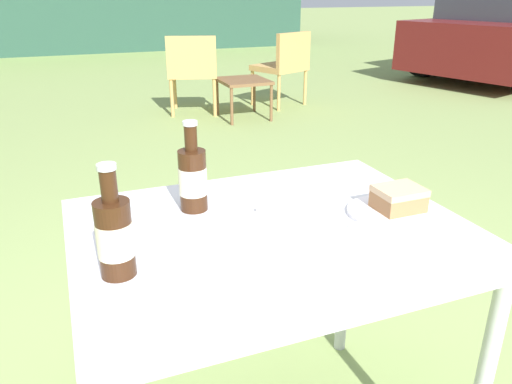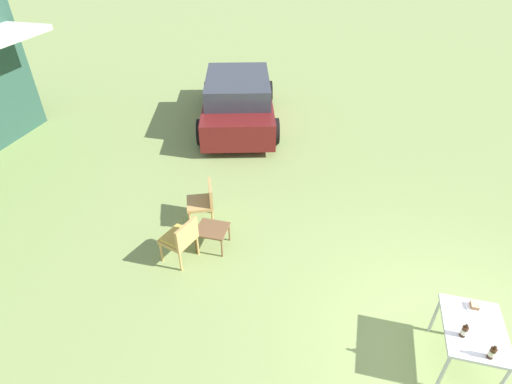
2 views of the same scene
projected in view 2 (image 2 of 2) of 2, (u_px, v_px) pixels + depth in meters
name	position (u px, v px, depth m)	size (l,w,h in m)	color
ground_plane	(457.00, 363.00, 5.07)	(60.00, 60.00, 0.00)	#8CA35B
parked_car	(238.00, 100.00, 10.46)	(4.43, 2.78, 1.30)	maroon
wicker_chair_cushioned	(180.00, 237.00, 6.31)	(0.60, 0.58, 0.80)	tan
wicker_chair_plain	(204.00, 200.00, 7.11)	(0.63, 0.61, 0.80)	tan
garden_side_table	(212.00, 231.00, 6.63)	(0.46, 0.51, 0.39)	brown
patio_table	(473.00, 332.00, 4.70)	(0.91, 0.70, 0.71)	silver
cake_on_plate	(475.00, 307.00, 4.88)	(0.20, 0.20, 0.07)	white
cola_bottle_near	(464.00, 331.00, 4.53)	(0.07, 0.07, 0.23)	#381E0F
cola_bottle_far	(492.00, 353.00, 4.31)	(0.07, 0.07, 0.23)	#381E0F
fork	(475.00, 311.00, 4.85)	(0.19, 0.08, 0.01)	silver
loose_bottle_cap	(467.00, 326.00, 4.68)	(0.03, 0.03, 0.01)	silver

